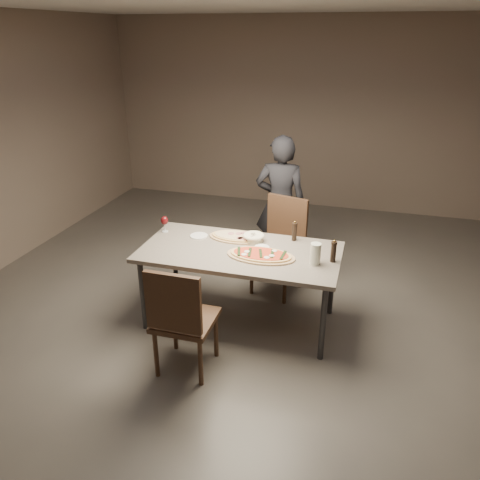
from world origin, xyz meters
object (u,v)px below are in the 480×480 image
(zucchini_pizza, at_px, (261,255))
(bread_basket, at_px, (254,237))
(pepper_mill_left, at_px, (294,231))
(diner, at_px, (280,204))
(ham_pizza, at_px, (236,237))
(chair_far, at_px, (282,240))
(chair_near, at_px, (181,316))
(carafe, at_px, (315,254))
(dining_table, at_px, (240,256))

(zucchini_pizza, height_order, bread_basket, bread_basket)
(pepper_mill_left, bearing_deg, diner, 109.48)
(ham_pizza, relative_size, pepper_mill_left, 2.67)
(pepper_mill_left, bearing_deg, bread_basket, -160.54)
(zucchini_pizza, relative_size, chair_far, 0.61)
(chair_near, distance_m, chair_far, 1.68)
(bread_basket, xyz_separation_m, carafe, (0.62, -0.31, 0.05))
(chair_near, bearing_deg, dining_table, 74.84)
(dining_table, height_order, ham_pizza, ham_pizza)
(pepper_mill_left, height_order, carafe, pepper_mill_left)
(carafe, xyz_separation_m, chair_near, (-0.92, -0.77, -0.30))
(ham_pizza, bearing_deg, zucchini_pizza, -22.77)
(ham_pizza, xyz_separation_m, carafe, (0.80, -0.34, 0.08))
(dining_table, xyz_separation_m, bread_basket, (0.07, 0.22, 0.10))
(bread_basket, bearing_deg, carafe, -26.64)
(chair_near, relative_size, diner, 0.62)
(dining_table, xyz_separation_m, ham_pizza, (-0.11, 0.25, 0.07))
(pepper_mill_left, height_order, chair_near, chair_near)
(zucchini_pizza, bearing_deg, chair_far, 112.75)
(carafe, distance_m, chair_far, 0.99)
(carafe, distance_m, diner, 1.44)
(chair_far, bearing_deg, diner, -61.14)
(ham_pizza, distance_m, carafe, 0.87)
(zucchini_pizza, distance_m, chair_far, 0.86)
(pepper_mill_left, distance_m, chair_far, 0.53)
(ham_pizza, relative_size, bread_basket, 2.59)
(zucchini_pizza, distance_m, ham_pizza, 0.46)
(zucchini_pizza, distance_m, bread_basket, 0.34)
(pepper_mill_left, height_order, diner, diner)
(pepper_mill_left, relative_size, chair_far, 0.20)
(ham_pizza, height_order, pepper_mill_left, pepper_mill_left)
(bread_basket, height_order, carafe, carafe)
(ham_pizza, relative_size, carafe, 2.79)
(carafe, bearing_deg, chair_far, 118.12)
(ham_pizza, bearing_deg, diner, 99.84)
(pepper_mill_left, bearing_deg, chair_far, 115.78)
(bread_basket, xyz_separation_m, chair_far, (0.17, 0.53, -0.23))
(chair_far, bearing_deg, carafe, 133.12)
(dining_table, distance_m, chair_near, 0.90)
(chair_near, bearing_deg, chair_far, 73.69)
(zucchini_pizza, height_order, ham_pizza, zucchini_pizza)
(dining_table, bearing_deg, chair_near, -105.19)
(zucchini_pizza, relative_size, chair_near, 0.63)
(pepper_mill_left, bearing_deg, dining_table, -141.12)
(ham_pizza, bearing_deg, dining_table, -43.59)
(ham_pizza, distance_m, chair_far, 0.65)
(zucchini_pizza, relative_size, diner, 0.39)
(chair_far, bearing_deg, dining_table, 87.35)
(dining_table, xyz_separation_m, chair_near, (-0.23, -0.86, -0.15))
(dining_table, height_order, bread_basket, bread_basket)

